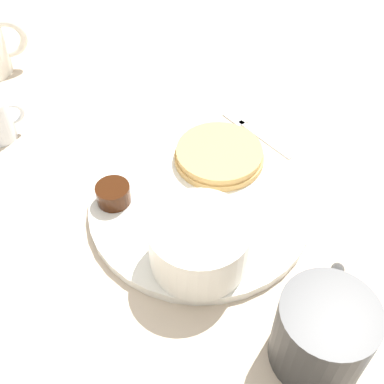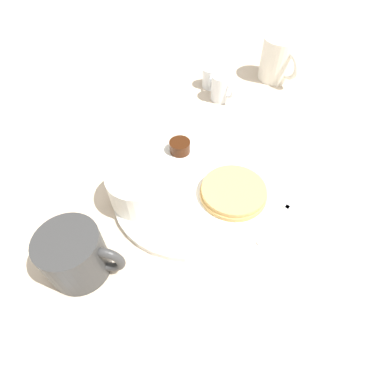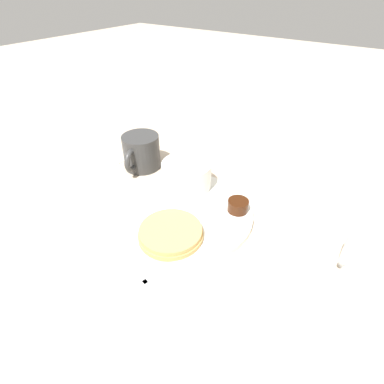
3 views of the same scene
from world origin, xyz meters
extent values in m
plane|color=#C6B299|center=(0.00, 0.00, 0.00)|extent=(4.00, 4.00, 0.00)
cylinder|color=white|center=(0.00, 0.00, 0.01)|extent=(0.27, 0.27, 0.01)
cylinder|color=tan|center=(-0.08, -0.02, 0.02)|extent=(0.12, 0.12, 0.01)
cylinder|color=tan|center=(-0.08, -0.02, 0.03)|extent=(0.11, 0.11, 0.01)
cylinder|color=white|center=(0.07, 0.05, 0.04)|extent=(0.11, 0.11, 0.06)
cylinder|color=white|center=(0.07, 0.05, 0.07)|extent=(0.09, 0.09, 0.01)
cylinder|color=#38190A|center=(0.06, -0.09, 0.02)|extent=(0.04, 0.04, 0.02)
cylinder|color=white|center=(0.09, 0.05, 0.02)|extent=(0.04, 0.04, 0.02)
sphere|color=white|center=(0.09, 0.05, 0.04)|extent=(0.02, 0.02, 0.02)
cylinder|color=#333333|center=(0.09, 0.20, 0.04)|extent=(0.09, 0.09, 0.08)
torus|color=#333333|center=(0.04, 0.19, 0.04)|extent=(0.06, 0.03, 0.06)
cylinder|color=white|center=(0.06, -0.31, 0.03)|extent=(0.05, 0.05, 0.06)
torus|color=white|center=(0.03, -0.30, 0.03)|extent=(0.03, 0.02, 0.03)
cone|color=white|center=(0.07, -0.32, 0.06)|extent=(0.02, 0.02, 0.01)
cylinder|color=white|center=(0.10, -0.35, 0.02)|extent=(0.04, 0.04, 0.05)
torus|color=white|center=(0.09, -0.33, 0.03)|extent=(0.01, 0.03, 0.03)
cone|color=white|center=(0.11, -0.37, 0.05)|extent=(0.02, 0.02, 0.01)
cube|color=silver|center=(-0.16, 0.00, 0.00)|extent=(0.03, 0.10, 0.00)
cube|color=silver|center=(-0.18, -0.06, 0.00)|extent=(0.03, 0.04, 0.00)
cube|color=white|center=(0.04, 0.30, 0.00)|extent=(0.10, 0.08, 0.00)
cylinder|color=silver|center=(-0.04, -0.46, 0.05)|extent=(0.09, 0.09, 0.10)
torus|color=silver|center=(-0.07, -0.43, 0.05)|extent=(0.06, 0.05, 0.07)
camera|label=1|loc=(0.32, 0.22, 0.45)|focal=45.00mm
camera|label=2|loc=(-0.15, 0.31, 0.43)|focal=28.00mm
camera|label=3|loc=(-0.37, -0.28, 0.40)|focal=28.00mm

